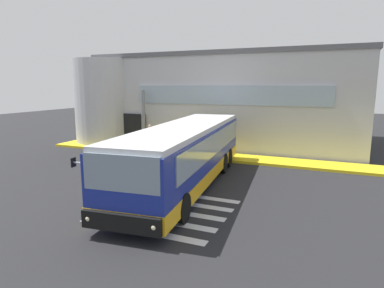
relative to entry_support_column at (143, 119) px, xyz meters
name	(u,v)px	position (x,y,z in m)	size (l,w,h in m)	color
ground_plane	(170,176)	(4.75, -5.40, -2.13)	(80.00, 90.00, 0.02)	#232326
bay_paint_stripes	(167,210)	(6.75, -9.60, -2.12)	(4.40, 3.96, 0.01)	silver
terminal_building	(227,99)	(4.08, 6.17, 1.18)	(20.43, 13.80, 6.62)	#B7B7BC
boarding_curb	(204,155)	(4.75, -0.60, -2.05)	(22.63, 2.00, 0.15)	yellow
entry_support_column	(143,119)	(0.00, 0.00, 0.00)	(0.28, 0.28, 3.95)	slate
bus_main_foreground	(186,156)	(6.12, -6.53, -0.79)	(3.79, 11.95, 2.70)	navy
passenger_near_column	(150,136)	(0.80, -0.53, -1.04)	(0.41, 0.47, 1.68)	#1E2338
passenger_by_doorway	(162,136)	(1.67, -0.46, -1.04)	(0.51, 0.39, 1.68)	#4C4233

